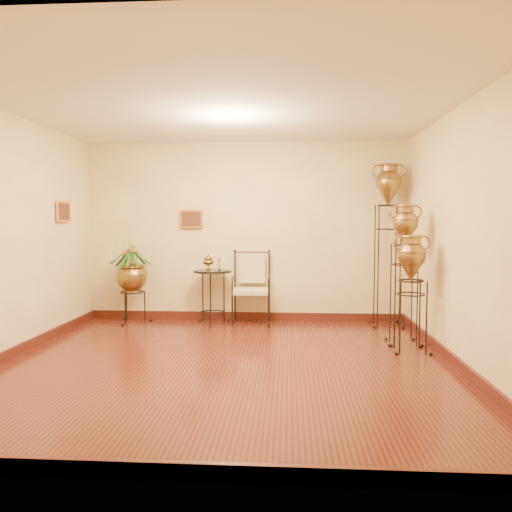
# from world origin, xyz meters

# --- Properties ---
(ground) EXTENTS (5.00, 5.00, 0.00)m
(ground) POSITION_xyz_m (0.00, 0.00, 0.00)
(ground) COLOR maroon
(ground) RESTS_ON ground
(room_shell) EXTENTS (5.02, 5.02, 2.81)m
(room_shell) POSITION_xyz_m (-0.01, 0.01, 1.73)
(room_shell) COLOR #F9F1A0
(room_shell) RESTS_ON ground
(amphora_tall) EXTENTS (0.61, 0.61, 2.43)m
(amphora_tall) POSITION_xyz_m (2.15, 2.15, 1.24)
(amphora_tall) COLOR black
(amphora_tall) RESTS_ON ground
(amphora_mid) EXTENTS (0.52, 0.52, 1.79)m
(amphora_mid) POSITION_xyz_m (2.15, 1.05, 0.91)
(amphora_mid) COLOR black
(amphora_mid) RESTS_ON ground
(amphora_short) EXTENTS (0.54, 0.54, 1.43)m
(amphora_short) POSITION_xyz_m (2.15, 0.69, 0.71)
(amphora_short) COLOR black
(amphora_short) RESTS_ON ground
(planter_urn) EXTENTS (0.77, 0.77, 1.38)m
(planter_urn) POSITION_xyz_m (-1.73, 2.15, 0.77)
(planter_urn) COLOR black
(planter_urn) RESTS_ON ground
(armchair) EXTENTS (0.63, 0.59, 1.10)m
(armchair) POSITION_xyz_m (0.12, 2.15, 0.55)
(armchair) COLOR black
(armchair) RESTS_ON ground
(side_table) EXTENTS (0.73, 0.73, 1.04)m
(side_table) POSITION_xyz_m (-0.48, 2.15, 0.43)
(side_table) COLOR black
(side_table) RESTS_ON ground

